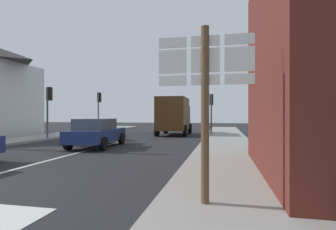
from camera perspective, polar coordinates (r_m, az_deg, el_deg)
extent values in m
plane|color=#232326|center=(15.44, -12.09, -6.16)|extent=(80.00, 80.00, 0.00)
cube|color=gray|center=(12.15, 12.70, -7.52)|extent=(2.83, 44.00, 0.14)
cube|color=silver|center=(11.92, -19.96, -7.98)|extent=(0.16, 12.00, 0.01)
cube|color=silver|center=(27.71, -30.72, -2.69)|extent=(4.53, 1.20, 0.70)
cube|color=navy|center=(14.21, -15.08, -4.19)|extent=(2.04, 4.31, 0.60)
cube|color=#47515B|center=(13.95, -15.47, -1.91)|extent=(1.69, 2.20, 0.55)
cylinder|color=black|center=(15.81, -16.11, -4.85)|extent=(0.26, 0.65, 0.64)
cylinder|color=black|center=(15.19, -10.03, -5.05)|extent=(0.26, 0.65, 0.64)
cylinder|color=black|center=(13.40, -20.80, -5.74)|extent=(0.26, 0.65, 0.64)
cylinder|color=black|center=(12.66, -13.79, -6.07)|extent=(0.26, 0.65, 0.64)
cube|color=#4C2D14|center=(21.17, 1.08, 0.26)|extent=(2.24, 3.73, 2.60)
cube|color=#4C2D14|center=(23.63, 2.13, -0.49)|extent=(2.11, 1.32, 2.00)
cube|color=#47515B|center=(23.69, 2.15, 1.44)|extent=(1.76, 0.12, 0.70)
cylinder|color=black|center=(23.81, -0.51, -2.90)|extent=(0.29, 0.90, 0.90)
cylinder|color=black|center=(23.47, 4.77, -2.94)|extent=(0.29, 0.90, 0.90)
cylinder|color=black|center=(20.50, -2.42, -3.37)|extent=(0.29, 0.90, 0.90)
cylinder|color=black|center=(20.10, 3.70, -3.44)|extent=(0.29, 0.90, 0.90)
cylinder|color=brown|center=(4.59, 8.02, -0.80)|extent=(0.14, 0.14, 3.20)
cube|color=white|center=(4.89, 1.01, 15.36)|extent=(0.50, 0.03, 0.18)
cube|color=black|center=(4.91, 1.05, 15.31)|extent=(0.43, 0.01, 0.13)
cube|color=white|center=(4.81, 1.01, 11.46)|extent=(0.50, 0.03, 0.42)
cube|color=black|center=(4.83, 1.05, 11.41)|extent=(0.43, 0.01, 0.32)
cube|color=white|center=(4.76, 1.01, 7.44)|extent=(0.50, 0.03, 0.18)
cube|color=black|center=(4.78, 1.05, 7.41)|extent=(0.43, 0.01, 0.13)
cube|color=white|center=(4.82, 8.06, 15.59)|extent=(0.50, 0.03, 0.18)
cube|color=black|center=(4.84, 8.08, 15.53)|extent=(0.43, 0.01, 0.13)
cube|color=white|center=(4.74, 8.06, 11.63)|extent=(0.50, 0.03, 0.42)
cube|color=black|center=(4.76, 8.08, 11.59)|extent=(0.43, 0.01, 0.32)
cube|color=white|center=(4.68, 8.06, 7.55)|extent=(0.50, 0.03, 0.18)
cube|color=black|center=(4.70, 8.08, 7.52)|extent=(0.43, 0.01, 0.13)
cube|color=white|center=(4.82, 15.22, 15.60)|extent=(0.50, 0.03, 0.18)
cube|color=black|center=(4.84, 15.21, 15.54)|extent=(0.43, 0.01, 0.13)
cube|color=white|center=(4.74, 15.22, 11.63)|extent=(0.50, 0.03, 0.42)
cube|color=black|center=(4.76, 15.21, 11.59)|extent=(0.43, 0.01, 0.32)
cube|color=white|center=(4.68, 15.22, 7.56)|extent=(0.50, 0.03, 0.18)
cube|color=black|center=(4.70, 15.21, 7.53)|extent=(0.43, 0.01, 0.13)
cylinder|color=#47474C|center=(21.77, 9.35, 0.08)|extent=(0.12, 0.12, 3.37)
cube|color=black|center=(22.00, 9.38, 3.29)|extent=(0.30, 0.28, 0.90)
sphere|color=red|center=(22.16, 9.39, 3.97)|extent=(0.18, 0.18, 0.18)
sphere|color=#3C2303|center=(22.14, 9.39, 3.24)|extent=(0.18, 0.18, 0.18)
sphere|color=black|center=(22.13, 9.39, 2.52)|extent=(0.18, 0.18, 0.18)
cylinder|color=#47474C|center=(25.67, -14.85, 0.53)|extent=(0.12, 0.12, 3.78)
cube|color=black|center=(25.90, -14.65, 3.71)|extent=(0.30, 0.28, 0.90)
sphere|color=red|center=(26.04, -14.52, 4.29)|extent=(0.18, 0.18, 0.18)
sphere|color=#3C2303|center=(26.02, -14.52, 3.67)|extent=(0.18, 0.18, 0.18)
sphere|color=black|center=(26.01, -14.52, 3.06)|extent=(0.18, 0.18, 0.18)
cylinder|color=#47474C|center=(19.37, -24.65, 0.34)|extent=(0.12, 0.12, 3.54)
cube|color=black|center=(19.58, -24.31, 4.20)|extent=(0.30, 0.28, 0.90)
sphere|color=red|center=(19.72, -24.07, 4.96)|extent=(0.18, 0.18, 0.18)
sphere|color=#3C2303|center=(19.69, -24.07, 4.15)|extent=(0.18, 0.18, 0.18)
sphere|color=black|center=(19.68, -24.07, 3.33)|extent=(0.18, 0.18, 0.18)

